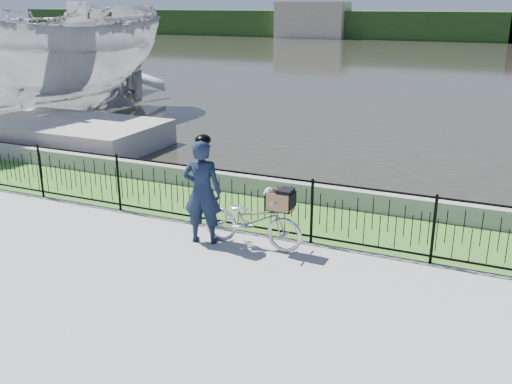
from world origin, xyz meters
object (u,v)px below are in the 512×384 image
at_px(dock, 9,126).
at_px(boat_near, 35,58).
at_px(bicycle_rig, 253,219).
at_px(cyclist, 202,191).
at_px(boat_far, 23,75).

distance_m(dock, boat_near, 2.68).
distance_m(dock, bicycle_rig, 11.07).
xyz_separation_m(bicycle_rig, cyclist, (-0.86, -0.17, 0.45)).
distance_m(bicycle_rig, boat_far, 16.67).
height_order(bicycle_rig, cyclist, cyclist).
bearing_deg(dock, boat_far, 130.53).
distance_m(cyclist, boat_far, 16.04).
relative_size(dock, boat_far, 0.85).
bearing_deg(bicycle_rig, boat_far, 147.39).
height_order(cyclist, boat_far, boat_far).
height_order(dock, boat_near, boat_near).
xyz_separation_m(dock, cyclist, (9.29, -4.61, 0.58)).
relative_size(dock, cyclist, 5.29).
bearing_deg(dock, cyclist, -26.39).
relative_size(bicycle_rig, boat_far, 0.15).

